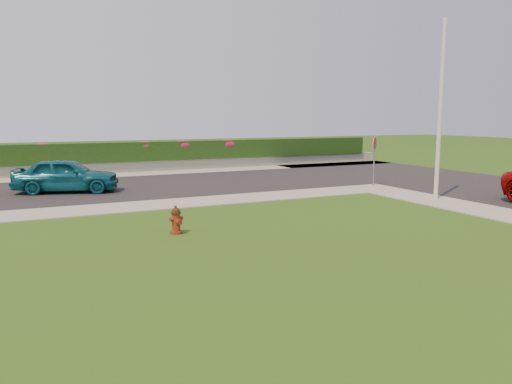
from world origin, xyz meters
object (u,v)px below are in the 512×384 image
stop_sign (374,150)px  fire_hydrant (176,220)px  utility_pole (440,111)px  sedan_teal (66,175)px

stop_sign → fire_hydrant: bearing=-168.4°
fire_hydrant → utility_pole: (10.52, 1.13, 2.97)m
utility_pole → fire_hydrant: bearing=-173.8°
fire_hydrant → sedan_teal: 9.24m
fire_hydrant → sedan_teal: (-1.98, 9.02, 0.38)m
fire_hydrant → sedan_teal: size_ratio=0.19×
sedan_teal → utility_pole: 15.00m
sedan_teal → fire_hydrant: bearing=-150.2°
utility_pole → sedan_teal: bearing=147.8°
fire_hydrant → stop_sign: (10.73, 5.10, 1.29)m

